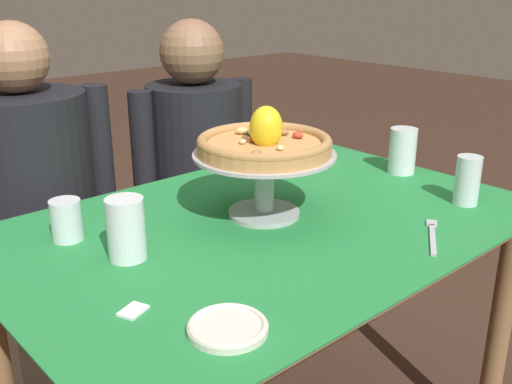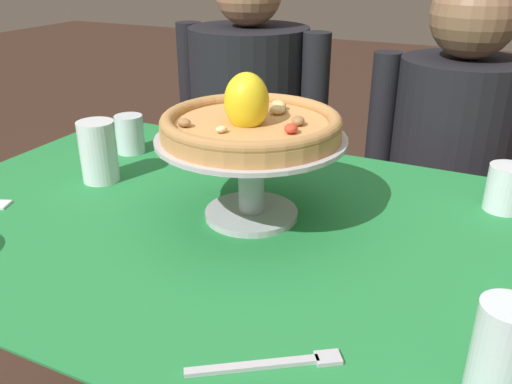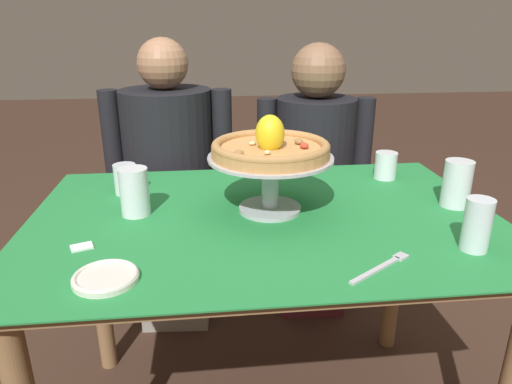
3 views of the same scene
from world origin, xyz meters
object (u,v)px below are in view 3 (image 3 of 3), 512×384
water_glass_back_right (385,167)px  dinner_fork (383,266)px  water_glass_side_left (135,195)px  water_glass_side_right (456,186)px  sugar_packet (82,247)px  side_plate (106,277)px  pizza_stand (270,174)px  diner_left (171,190)px  diner_right (313,187)px  pizza (271,147)px  water_glass_back_left (126,181)px  water_glass_front_right (477,228)px

water_glass_back_right → dinner_fork: 0.63m
water_glass_side_left → water_glass_side_right: 0.91m
water_glass_side_left → sugar_packet: 0.23m
side_plate → water_glass_side_left: bearing=87.1°
pizza_stand → diner_left: 0.78m
water_glass_side_right → diner_right: bearing=109.4°
diner_right → pizza: bearing=-113.0°
water_glass_side_right → sugar_packet: (-1.01, -0.15, -0.06)m
water_glass_back_left → side_plate: bearing=-86.3°
water_glass_back_right → diner_right: bearing=107.5°
water_glass_back_right → sugar_packet: (-0.90, -0.42, -0.04)m
water_glass_side_right → sugar_packet: 1.02m
diner_left → diner_right: diner_left is taller
water_glass_back_left → dinner_fork: bearing=-40.4°
water_glass_back_right → diner_left: size_ratio=0.07×
water_glass_front_right → dinner_fork: size_ratio=0.75×
water_glass_side_right → diner_right: (-0.25, 0.70, -0.25)m
water_glass_front_right → sugar_packet: size_ratio=2.54×
water_glass_front_right → sugar_packet: 0.93m
water_glass_back_left → water_glass_side_right: 0.98m
water_glass_side_left → sugar_packet: size_ratio=2.65×
water_glass_back_left → diner_left: diner_left is taller
sugar_packet → pizza: bearing=20.5°
dinner_fork → diner_left: bearing=117.8°
water_glass_side_right → pizza_stand: bearing=177.4°
water_glass_front_right → water_glass_side_right: size_ratio=0.94×
side_plate → diner_right: 1.24m
side_plate → diner_left: bearing=86.3°
water_glass_side_left → water_glass_side_right: water_glass_side_right is taller
pizza → dinner_fork: pizza is taller
water_glass_back_left → side_plate: size_ratio=0.69×
water_glass_front_right → dinner_fork: 0.25m
sugar_packet → side_plate: bearing=-61.6°
water_glass_back_right → dinner_fork: (-0.23, -0.58, -0.04)m
pizza_stand → sugar_packet: pizza_stand is taller
water_glass_back_right → water_glass_side_right: 0.28m
side_plate → dinner_fork: 0.59m
side_plate → water_glass_side_right: bearing=18.6°
water_glass_side_right → diner_right: diner_right is taller
pizza_stand → sugar_packet: (-0.48, -0.18, -0.10)m
water_glass_back_right → diner_left: 0.88m
water_glass_back_left → diner_right: 0.90m
water_glass_back_left → water_glass_side_left: water_glass_side_left is taller
side_plate → sugar_packet: side_plate is taller
pizza_stand → diner_right: diner_right is taller
water_glass_back_right → dinner_fork: size_ratio=0.53×
water_glass_back_left → water_glass_side_left: bearing=-73.2°
dinner_fork → sugar_packet: dinner_fork is taller
water_glass_front_right → diner_left: bearing=129.3°
water_glass_back_left → diner_right: diner_right is taller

